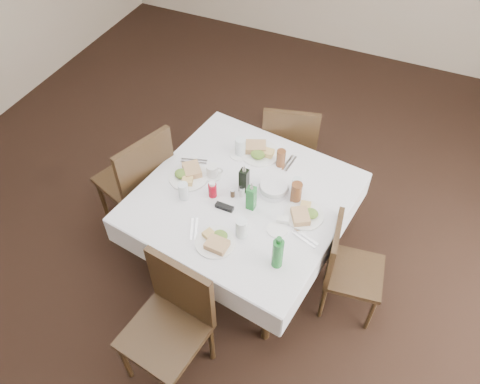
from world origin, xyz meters
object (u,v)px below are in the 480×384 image
at_px(water_s, 242,228).
at_px(bread_basket, 274,189).
at_px(water_e, 297,185).
at_px(oil_cruet_dark, 244,180).
at_px(water_n, 241,147).
at_px(water_w, 183,191).
at_px(dining_table, 243,202).
at_px(chair_north, 290,143).
at_px(chair_west, 140,178).
at_px(ketchup_bottle, 213,190).
at_px(coffee_mug, 213,172).
at_px(oil_cruet_green, 251,197).
at_px(chair_east, 344,264).
at_px(green_bottle, 278,253).
at_px(chair_south, 173,316).

bearing_deg(water_s, bread_basket, 83.42).
distance_m(water_e, oil_cruet_dark, 0.37).
xyz_separation_m(water_n, water_w, (-0.18, -0.57, -0.01)).
bearing_deg(dining_table, chair_north, 87.58).
relative_size(chair_west, ketchup_bottle, 7.98).
relative_size(bread_basket, coffee_mug, 1.52).
xyz_separation_m(water_e, oil_cruet_green, (-0.23, -0.27, 0.04)).
bearing_deg(ketchup_bottle, chair_north, 76.69).
distance_m(chair_north, coffee_mug, 0.91).
height_order(water_n, bread_basket, water_n).
bearing_deg(chair_west, oil_cruet_dark, 4.98).
relative_size(oil_cruet_dark, oil_cruet_green, 1.02).
relative_size(chair_east, water_n, 5.60).
distance_m(chair_west, ketchup_bottle, 0.72).
bearing_deg(ketchup_bottle, water_n, 89.53).
bearing_deg(water_w, oil_cruet_dark, 33.94).
bearing_deg(water_w, water_e, 28.37).
xyz_separation_m(bread_basket, oil_cruet_dark, (-0.20, -0.07, 0.07)).
height_order(chair_east, green_bottle, green_bottle).
relative_size(water_n, water_e, 1.22).
distance_m(chair_south, coffee_mug, 1.07).
bearing_deg(water_e, bread_basket, -153.88).
distance_m(chair_east, oil_cruet_green, 0.81).
bearing_deg(chair_north, water_s, -85.64).
xyz_separation_m(dining_table, water_w, (-0.37, -0.19, 0.14)).
bearing_deg(coffee_mug, ketchup_bottle, -63.43).
height_order(dining_table, water_e, water_e).
bearing_deg(water_n, bread_basket, -35.07).
xyz_separation_m(chair_east, oil_cruet_green, (-0.70, -0.01, 0.39)).
height_order(chair_west, coffee_mug, chair_west).
height_order(chair_east, bread_basket, same).
bearing_deg(water_e, chair_north, 112.07).
distance_m(water_s, oil_cruet_dark, 0.40).
height_order(chair_south, coffee_mug, chair_south).
bearing_deg(water_n, water_e, -20.35).
distance_m(chair_south, water_w, 0.85).
bearing_deg(chair_north, water_w, -110.64).
distance_m(water_e, green_bottle, 0.64).
distance_m(chair_west, water_w, 0.58).
relative_size(water_n, coffee_mug, 1.06).
distance_m(oil_cruet_dark, oil_cruet_green, 0.17).
distance_m(chair_east, ketchup_bottle, 1.05).
distance_m(bread_basket, coffee_mug, 0.46).
bearing_deg(coffee_mug, water_s, -44.62).
bearing_deg(green_bottle, chair_east, 44.99).
bearing_deg(water_n, oil_cruet_green, -58.15).
bearing_deg(chair_east, chair_south, -134.73).
bearing_deg(green_bottle, oil_cruet_green, 132.27).
bearing_deg(ketchup_bottle, coffee_mug, 116.57).
relative_size(bread_basket, oil_cruet_dark, 0.87).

